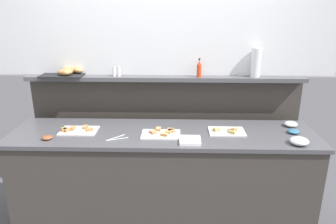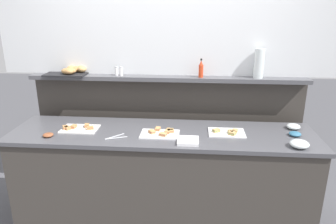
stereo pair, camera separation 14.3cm
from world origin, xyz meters
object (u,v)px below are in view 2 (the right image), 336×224
(condiment_bowl_cream, at_px, (48,135))
(sandwich_platter_rear, at_px, (161,133))
(bread_basket, at_px, (72,71))
(condiment_bowl_red, at_px, (295,134))
(sandwich_platter_front, at_px, (227,132))
(salt_shaker, at_px, (117,71))
(pepper_shaker, at_px, (121,71))
(water_carafe, at_px, (259,63))
(glass_bowl_medium, at_px, (299,144))
(serving_tongs, at_px, (115,137))
(hot_sauce_bottle, at_px, (201,69))
(napkin_stack, at_px, (188,141))
(glass_bowl_large, at_px, (293,127))
(sandwich_platter_side, at_px, (79,128))

(condiment_bowl_cream, bearing_deg, sandwich_platter_rear, 7.64)
(condiment_bowl_cream, height_order, bread_basket, bread_basket)
(condiment_bowl_red, height_order, bread_basket, bread_basket)
(sandwich_platter_rear, height_order, condiment_bowl_cream, sandwich_platter_rear)
(sandwich_platter_front, relative_size, salt_shaker, 3.56)
(pepper_shaker, relative_size, water_carafe, 0.32)
(glass_bowl_medium, distance_m, water_carafe, 0.86)
(serving_tongs, relative_size, water_carafe, 0.65)
(water_carafe, bearing_deg, pepper_shaker, 180.00)
(hot_sauce_bottle, xyz_separation_m, water_carafe, (0.53, 0.02, 0.06))
(condiment_bowl_cream, distance_m, pepper_shaker, 0.90)
(condiment_bowl_red, distance_m, hot_sauce_bottle, 1.01)
(condiment_bowl_cream, bearing_deg, napkin_stack, -0.91)
(bread_basket, xyz_separation_m, water_carafe, (1.80, -0.01, 0.10))
(glass_bowl_large, bearing_deg, condiment_bowl_red, -101.12)
(hot_sauce_bottle, relative_size, salt_shaker, 2.02)
(glass_bowl_medium, relative_size, water_carafe, 0.54)
(sandwich_platter_side, relative_size, napkin_stack, 1.87)
(sandwich_platter_front, xyz_separation_m, water_carafe, (0.30, 0.42, 0.53))
(glass_bowl_large, bearing_deg, sandwich_platter_rear, -169.04)
(bread_basket, bearing_deg, sandwich_platter_side, -66.40)
(glass_bowl_medium, distance_m, serving_tongs, 1.47)
(sandwich_platter_side, height_order, water_carafe, water_carafe)
(sandwich_platter_rear, height_order, bread_basket, bread_basket)
(napkin_stack, bearing_deg, glass_bowl_large, 21.71)
(sandwich_platter_rear, xyz_separation_m, glass_bowl_medium, (1.09, -0.17, 0.02))
(sandwich_platter_side, relative_size, salt_shaker, 3.66)
(serving_tongs, bearing_deg, napkin_stack, -3.43)
(sandwich_platter_side, relative_size, pepper_shaker, 3.66)
(serving_tongs, height_order, napkin_stack, napkin_stack)
(pepper_shaker, relative_size, bread_basket, 0.21)
(sandwich_platter_front, relative_size, hot_sauce_bottle, 1.76)
(glass_bowl_large, relative_size, napkin_stack, 0.70)
(sandwich_platter_rear, relative_size, napkin_stack, 1.94)
(napkin_stack, bearing_deg, glass_bowl_medium, -1.71)
(hot_sauce_bottle, distance_m, salt_shaker, 0.81)
(serving_tongs, bearing_deg, bread_basket, 132.67)
(glass_bowl_medium, bearing_deg, salt_shaker, 157.39)
(glass_bowl_medium, relative_size, pepper_shaker, 1.70)
(serving_tongs, xyz_separation_m, hot_sauce_bottle, (0.71, 0.57, 0.47))
(serving_tongs, bearing_deg, glass_bowl_large, 12.23)
(hot_sauce_bottle, relative_size, water_carafe, 0.65)
(glass_bowl_large, bearing_deg, glass_bowl_medium, -99.68)
(sandwich_platter_side, distance_m, sandwich_platter_rear, 0.74)
(sandwich_platter_side, height_order, napkin_stack, sandwich_platter_side)
(condiment_bowl_red, bearing_deg, water_carafe, 122.24)
(sandwich_platter_side, bearing_deg, serving_tongs, -23.86)
(sandwich_platter_side, relative_size, bread_basket, 0.78)
(sandwich_platter_side, height_order, glass_bowl_medium, glass_bowl_medium)
(sandwich_platter_rear, bearing_deg, glass_bowl_large, 10.96)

